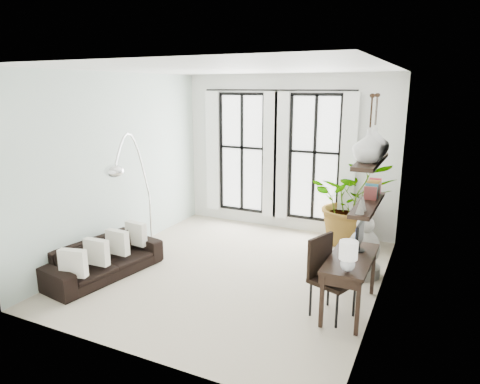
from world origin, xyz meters
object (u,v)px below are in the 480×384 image
Objects in this scene: arc_lamp at (132,162)px; buddha at (364,251)px; desk_chair at (327,271)px; plant at (352,202)px; sofa at (104,259)px; desk at (350,262)px.

buddha is at bearing 16.50° from arc_lamp.
desk_chair is at bearing -5.94° from arc_lamp.
plant is 2.81m from desk_chair.
buddha is at bearing -70.86° from plant.
plant is (3.25, 3.14, 0.55)m from sofa.
desk is 3.79m from arc_lamp.
desk is at bearing -79.32° from plant.
arc_lamp is at bearing 1.03° from sofa.
arc_lamp is (0.10, 0.70, 1.45)m from sofa.
desk is 1.29m from buddha.
arc_lamp is 2.26× the size of buddha.
sofa is at bearing -171.99° from desk.
desk is 1.31× the size of buddha.
desk is 0.58× the size of arc_lamp.
desk_chair reaches higher than sofa.
sofa is 4.13m from buddha.
buddha reaches higher than sofa.
sofa is at bearing -98.24° from arc_lamp.
desk reaches higher than desk_chair.
arc_lamp reaches higher than sofa.
desk_chair is at bearing -144.47° from desk.
buddha is (0.47, -1.37, -0.42)m from plant.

